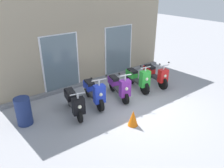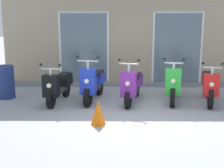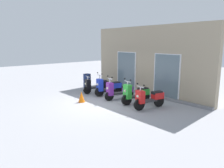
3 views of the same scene
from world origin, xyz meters
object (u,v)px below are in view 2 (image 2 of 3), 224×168
scooter_black (58,85)px  trash_bin (6,82)px  scooter_green (173,84)px  scooter_blue (93,83)px  traffic_cone (98,113)px  scooter_purple (132,85)px  scooter_red (209,85)px

scooter_black → trash_bin: (-1.52, 0.42, -0.01)m
scooter_green → trash_bin: 4.52m
scooter_black → trash_bin: size_ratio=1.72×
scooter_blue → trash_bin: 2.43m
scooter_blue → traffic_cone: size_ratio=3.15×
scooter_black → scooter_purple: bearing=0.6°
scooter_black → trash_bin: scooter_black is taller
scooter_green → scooter_red: size_ratio=0.99×
scooter_green → scooter_red: 0.93m
scooter_black → scooter_red: bearing=0.1°
trash_bin → scooter_blue: bearing=-6.0°
scooter_blue → scooter_black: bearing=-169.6°
scooter_red → traffic_cone: bearing=-148.9°
scooter_purple → scooter_green: bearing=4.8°
scooter_green → scooter_red: scooter_green is taller
scooter_green → scooter_red: bearing=-6.2°
scooter_purple → scooter_black: bearing=-179.4°
scooter_green → trash_bin: size_ratio=1.78×
scooter_purple → traffic_cone: scooter_purple is taller
scooter_blue → trash_bin: size_ratio=1.83×
scooter_blue → trash_bin: bearing=174.0°
scooter_green → scooter_purple: bearing=-175.2°
scooter_black → scooter_blue: scooter_blue is taller
traffic_cone → scooter_purple: bearing=64.6°
scooter_purple → traffic_cone: 1.90m
scooter_blue → scooter_green: 2.09m
scooter_purple → trash_bin: (-3.44, 0.40, -0.01)m
scooter_black → traffic_cone: size_ratio=2.95×
scooter_red → trash_bin: scooter_red is taller
scooter_black → traffic_cone: scooter_black is taller
scooter_blue → scooter_purple: bearing=-8.0°
scooter_black → scooter_purple: (1.92, 0.02, 0.01)m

